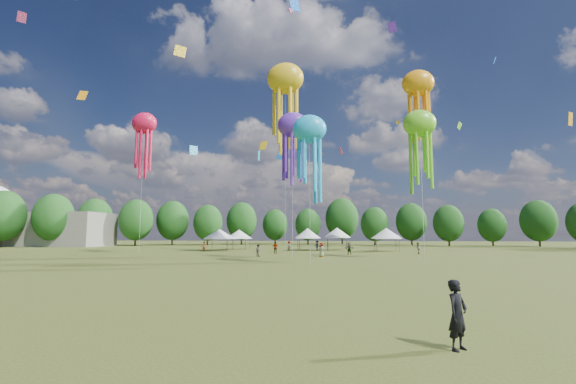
# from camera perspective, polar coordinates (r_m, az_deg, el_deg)

# --- Properties ---
(ground) EXTENTS (300.00, 300.00, 0.00)m
(ground) POSITION_cam_1_polar(r_m,az_deg,el_deg) (13.49, -9.57, -18.69)
(ground) COLOR #384416
(ground) RESTS_ON ground
(observer_main) EXTENTS (0.75, 0.74, 1.74)m
(observer_main) POSITION_cam_1_polar(r_m,az_deg,el_deg) (11.00, 24.11, -16.47)
(observer_main) COLOR black
(observer_main) RESTS_ON ground
(spectator_near) EXTENTS (0.97, 0.92, 1.58)m
(spectator_near) POSITION_cam_1_polar(r_m,az_deg,el_deg) (49.78, -4.50, -8.75)
(spectator_near) COLOR gray
(spectator_near) RESTS_ON ground
(spectators_far) EXTENTS (34.00, 20.23, 1.78)m
(spectators_far) POSITION_cam_1_polar(r_m,az_deg,el_deg) (59.30, 5.01, -8.29)
(spectators_far) COLOR gray
(spectators_far) RESTS_ON ground
(festival_tents) EXTENTS (34.60, 10.28, 4.12)m
(festival_tents) POSITION_cam_1_polar(r_m,az_deg,el_deg) (68.72, 0.87, -6.26)
(festival_tents) COLOR #47474C
(festival_tents) RESTS_ON ground
(show_kites) EXTENTS (46.34, 25.07, 28.62)m
(show_kites) POSITION_cam_1_polar(r_m,az_deg,el_deg) (54.64, 4.29, 11.84)
(show_kites) COLOR #6229B8
(show_kites) RESTS_ON ground
(small_kites) EXTENTS (78.43, 58.46, 40.59)m
(small_kites) POSITION_cam_1_polar(r_m,az_deg,el_deg) (59.99, 4.43, 19.88)
(small_kites) COLOR #6229B8
(small_kites) RESTS_ON ground
(treeline) EXTENTS (201.57, 95.24, 13.43)m
(treeline) POSITION_cam_1_polar(r_m,az_deg,el_deg) (75.61, 1.68, -3.58)
(treeline) COLOR #38281C
(treeline) RESTS_ON ground
(hangar) EXTENTS (40.00, 12.00, 8.00)m
(hangar) POSITION_cam_1_polar(r_m,az_deg,el_deg) (113.61, -34.48, -4.68)
(hangar) COLOR gray
(hangar) RESTS_ON ground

